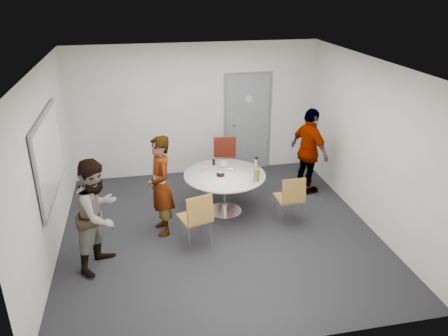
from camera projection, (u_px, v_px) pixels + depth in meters
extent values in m
plane|color=black|center=(219.00, 231.00, 7.18)|extent=(5.00, 5.00, 0.00)
plane|color=silver|center=(218.00, 65.00, 6.10)|extent=(5.00, 5.00, 0.00)
plane|color=silver|center=(195.00, 110.00, 8.89)|extent=(5.00, 0.00, 5.00)
plane|color=silver|center=(45.00, 168.00, 6.18)|extent=(0.00, 5.00, 5.00)
plane|color=silver|center=(369.00, 144.00, 7.10)|extent=(0.00, 5.00, 5.00)
plane|color=silver|center=(265.00, 245.00, 4.39)|extent=(5.00, 0.00, 5.00)
cube|color=slate|center=(248.00, 123.00, 9.19)|extent=(0.90, 0.05, 2.05)
cube|color=slate|center=(247.00, 123.00, 9.21)|extent=(1.02, 0.04, 2.12)
cylinder|color=#B2BFC6|center=(249.00, 99.00, 8.95)|extent=(0.16, 0.01, 0.16)
cylinder|color=silver|center=(233.00, 125.00, 9.08)|extent=(0.04, 0.14, 0.04)
cube|color=slate|center=(49.00, 156.00, 6.33)|extent=(0.03, 1.90, 1.25)
cube|color=white|center=(51.00, 156.00, 6.33)|extent=(0.01, 1.78, 1.13)
cylinder|color=silver|center=(225.00, 175.00, 7.50)|extent=(1.41, 1.41, 0.03)
cylinder|color=silver|center=(225.00, 193.00, 7.64)|extent=(0.09, 0.09, 0.68)
cylinder|color=silver|center=(225.00, 211.00, 7.78)|extent=(0.60, 0.60, 0.02)
cylinder|color=silver|center=(220.00, 176.00, 7.42)|extent=(0.19, 0.19, 0.01)
cylinder|color=black|center=(220.00, 174.00, 7.40)|extent=(0.14, 0.14, 0.07)
cylinder|color=silver|center=(220.00, 171.00, 7.38)|extent=(0.14, 0.14, 0.02)
cylinder|color=olive|center=(256.00, 175.00, 7.18)|extent=(0.10, 0.10, 0.23)
cylinder|color=green|center=(256.00, 175.00, 7.17)|extent=(0.10, 0.10, 0.09)
cone|color=olive|center=(257.00, 167.00, 7.12)|extent=(0.09, 0.09, 0.05)
cylinder|color=#459342|center=(257.00, 165.00, 7.11)|extent=(0.04, 0.04, 0.02)
imported|color=white|center=(223.00, 164.00, 7.76)|extent=(0.19, 0.19, 0.11)
cylinder|color=black|center=(214.00, 162.00, 7.85)|extent=(0.05, 0.05, 0.12)
cylinder|color=silver|center=(256.00, 163.00, 7.69)|extent=(0.07, 0.07, 0.18)
cylinder|color=black|center=(256.00, 158.00, 7.65)|extent=(0.07, 0.07, 0.03)
cube|color=#EC7682|center=(205.00, 168.00, 7.69)|extent=(0.14, 0.13, 0.02)
ellipsoid|color=white|center=(230.00, 169.00, 7.64)|extent=(0.18, 0.18, 0.03)
cube|color=olive|center=(195.00, 218.00, 6.65)|extent=(0.54, 0.54, 0.04)
cube|color=olive|center=(200.00, 210.00, 6.38)|extent=(0.43, 0.21, 0.42)
cylinder|color=silver|center=(201.00, 223.00, 6.96)|extent=(0.02, 0.02, 0.47)
cylinder|color=silver|center=(180.00, 228.00, 6.81)|extent=(0.02, 0.02, 0.47)
cylinder|color=silver|center=(210.00, 234.00, 6.67)|extent=(0.02, 0.02, 0.47)
cylinder|color=silver|center=(189.00, 239.00, 6.52)|extent=(0.02, 0.02, 0.47)
cube|color=olive|center=(289.00, 198.00, 7.29)|extent=(0.43, 0.43, 0.03)
cube|color=olive|center=(294.00, 191.00, 7.02)|extent=(0.40, 0.11, 0.40)
cylinder|color=silver|center=(293.00, 204.00, 7.57)|extent=(0.02, 0.02, 0.45)
cylinder|color=silver|center=(275.00, 206.00, 7.50)|extent=(0.02, 0.02, 0.45)
cylinder|color=silver|center=(301.00, 213.00, 7.27)|extent=(0.02, 0.02, 0.45)
cylinder|color=silver|center=(282.00, 216.00, 7.19)|extent=(0.02, 0.02, 0.45)
cube|color=#612013|center=(226.00, 163.00, 8.55)|extent=(0.52, 0.52, 0.04)
cube|color=#612013|center=(225.00, 147.00, 8.65)|extent=(0.45, 0.15, 0.44)
cylinder|color=silver|center=(217.00, 179.00, 8.47)|extent=(0.02, 0.02, 0.49)
cylinder|color=silver|center=(236.00, 178.00, 8.49)|extent=(0.02, 0.02, 0.49)
cylinder|color=silver|center=(216.00, 171.00, 8.81)|extent=(0.02, 0.02, 0.49)
cylinder|color=silver|center=(234.00, 170.00, 8.84)|extent=(0.02, 0.02, 0.49)
imported|color=#A5C6EA|center=(161.00, 186.00, 6.86)|extent=(0.50, 0.66, 1.64)
imported|color=white|center=(98.00, 214.00, 6.03)|extent=(0.94, 1.00, 1.64)
imported|color=black|center=(309.00, 152.00, 8.20)|extent=(0.70, 1.05, 1.66)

